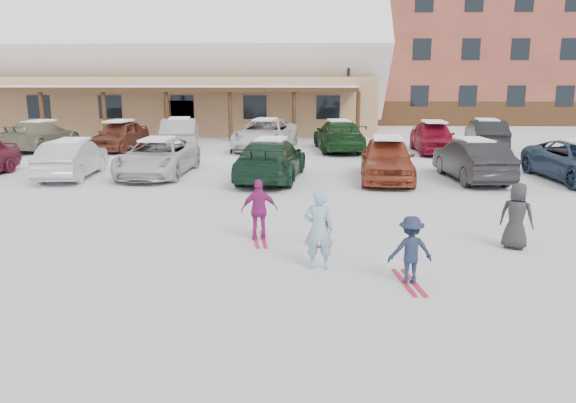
{
  "coord_description": "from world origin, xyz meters",
  "views": [
    {
      "loc": [
        0.69,
        -11.06,
        3.74
      ],
      "look_at": [
        0.3,
        1.0,
        1.0
      ],
      "focal_mm": 35.0,
      "sensor_mm": 36.0,
      "label": 1
    }
  ],
  "objects_px": {
    "parked_car_3": "(271,160)",
    "parked_car_7": "(40,135)",
    "child_magenta": "(259,210)",
    "parked_car_12": "(433,137)",
    "child_navy": "(410,250)",
    "day_lodge": "(165,71)",
    "alpine_hotel": "(471,14)",
    "lamp_post": "(348,78)",
    "bystander_dark": "(517,216)",
    "toddler_red": "(322,230)",
    "parked_car_11": "(339,136)",
    "parked_car_9": "(180,134)",
    "parked_car_10": "(265,134)",
    "parked_car_1": "(72,159)",
    "parked_car_5": "(472,160)",
    "adult_skier": "(319,229)",
    "parked_car_2": "(158,157)",
    "parked_car_13": "(486,135)",
    "parked_car_4": "(387,159)",
    "parked_car_8": "(119,135)"
  },
  "relations": [
    {
      "from": "parked_car_7",
      "to": "parked_car_3",
      "type": "bearing_deg",
      "value": 155.03
    },
    {
      "from": "adult_skier",
      "to": "parked_car_3",
      "type": "xyz_separation_m",
      "value": [
        -1.52,
        9.49,
        -0.06
      ]
    },
    {
      "from": "parked_car_7",
      "to": "toddler_red",
      "type": "bearing_deg",
      "value": 138.85
    },
    {
      "from": "child_magenta",
      "to": "toddler_red",
      "type": "bearing_deg",
      "value": 151.49
    },
    {
      "from": "parked_car_1",
      "to": "parked_car_12",
      "type": "distance_m",
      "value": 16.51
    },
    {
      "from": "child_navy",
      "to": "parked_car_7",
      "type": "bearing_deg",
      "value": -56.76
    },
    {
      "from": "day_lodge",
      "to": "lamp_post",
      "type": "distance_m",
      "value": 12.74
    },
    {
      "from": "parked_car_3",
      "to": "parked_car_7",
      "type": "distance_m",
      "value": 14.54
    },
    {
      "from": "toddler_red",
      "to": "child_magenta",
      "type": "distance_m",
      "value": 1.56
    },
    {
      "from": "alpine_hotel",
      "to": "parked_car_9",
      "type": "height_order",
      "value": "alpine_hotel"
    },
    {
      "from": "parked_car_12",
      "to": "day_lodge",
      "type": "bearing_deg",
      "value": 145.18
    },
    {
      "from": "toddler_red",
      "to": "parked_car_7",
      "type": "distance_m",
      "value": 21.17
    },
    {
      "from": "parked_car_2",
      "to": "alpine_hotel",
      "type": "bearing_deg",
      "value": 58.09
    },
    {
      "from": "toddler_red",
      "to": "parked_car_13",
      "type": "distance_m",
      "value": 19.01
    },
    {
      "from": "day_lodge",
      "to": "child_magenta",
      "type": "bearing_deg",
      "value": -72.01
    },
    {
      "from": "lamp_post",
      "to": "parked_car_2",
      "type": "relative_size",
      "value": 1.25
    },
    {
      "from": "day_lodge",
      "to": "parked_car_4",
      "type": "distance_m",
      "value": 23.02
    },
    {
      "from": "lamp_post",
      "to": "parked_car_1",
      "type": "distance_m",
      "value": 19.31
    },
    {
      "from": "child_navy",
      "to": "bystander_dark",
      "type": "bearing_deg",
      "value": -147.57
    },
    {
      "from": "lamp_post",
      "to": "bystander_dark",
      "type": "relative_size",
      "value": 4.26
    },
    {
      "from": "parked_car_3",
      "to": "parked_car_8",
      "type": "bearing_deg",
      "value": -37.99
    },
    {
      "from": "child_navy",
      "to": "bystander_dark",
      "type": "height_order",
      "value": "bystander_dark"
    },
    {
      "from": "toddler_red",
      "to": "bystander_dark",
      "type": "height_order",
      "value": "bystander_dark"
    },
    {
      "from": "parked_car_1",
      "to": "parked_car_10",
      "type": "distance_m",
      "value": 10.44
    },
    {
      "from": "parked_car_1",
      "to": "parked_car_5",
      "type": "height_order",
      "value": "parked_car_5"
    },
    {
      "from": "child_magenta",
      "to": "parked_car_7",
      "type": "bearing_deg",
      "value": -59.68
    },
    {
      "from": "parked_car_1",
      "to": "parked_car_13",
      "type": "bearing_deg",
      "value": -158.0
    },
    {
      "from": "adult_skier",
      "to": "bystander_dark",
      "type": "distance_m",
      "value": 4.57
    },
    {
      "from": "lamp_post",
      "to": "parked_car_7",
      "type": "relative_size",
      "value": 1.25
    },
    {
      "from": "day_lodge",
      "to": "parked_car_8",
      "type": "bearing_deg",
      "value": -88.57
    },
    {
      "from": "parked_car_5",
      "to": "parked_car_11",
      "type": "distance_m",
      "value": 9.0
    },
    {
      "from": "adult_skier",
      "to": "parked_car_13",
      "type": "height_order",
      "value": "adult_skier"
    },
    {
      "from": "child_magenta",
      "to": "parked_car_11",
      "type": "relative_size",
      "value": 0.27
    },
    {
      "from": "parked_car_3",
      "to": "parked_car_9",
      "type": "height_order",
      "value": "parked_car_9"
    },
    {
      "from": "parked_car_9",
      "to": "parked_car_12",
      "type": "height_order",
      "value": "parked_car_9"
    },
    {
      "from": "day_lodge",
      "to": "alpine_hotel",
      "type": "xyz_separation_m",
      "value": [
        23.27,
        10.04,
        4.69
      ]
    },
    {
      "from": "parked_car_1",
      "to": "parked_car_8",
      "type": "xyz_separation_m",
      "value": [
        -0.79,
        7.79,
        0.04
      ]
    },
    {
      "from": "lamp_post",
      "to": "parked_car_5",
      "type": "relative_size",
      "value": 1.4
    },
    {
      "from": "parked_car_3",
      "to": "child_magenta",
      "type": "bearing_deg",
      "value": 98.06
    },
    {
      "from": "day_lodge",
      "to": "parked_car_1",
      "type": "distance_m",
      "value": 19.09
    },
    {
      "from": "alpine_hotel",
      "to": "bystander_dark",
      "type": "bearing_deg",
      "value": -103.63
    },
    {
      "from": "day_lodge",
      "to": "parked_car_13",
      "type": "relative_size",
      "value": 6.34
    },
    {
      "from": "bystander_dark",
      "to": "parked_car_5",
      "type": "distance_m",
      "value": 8.32
    },
    {
      "from": "parked_car_4",
      "to": "parked_car_13",
      "type": "bearing_deg",
      "value": 59.83
    },
    {
      "from": "parked_car_1",
      "to": "parked_car_5",
      "type": "bearing_deg",
      "value": 176.08
    },
    {
      "from": "child_magenta",
      "to": "parked_car_3",
      "type": "bearing_deg",
      "value": -96.76
    },
    {
      "from": "parked_car_9",
      "to": "parked_car_10",
      "type": "relative_size",
      "value": 0.86
    },
    {
      "from": "lamp_post",
      "to": "bystander_dark",
      "type": "xyz_separation_m",
      "value": [
        1.99,
        -23.72,
        -2.79
      ]
    },
    {
      "from": "child_magenta",
      "to": "parked_car_12",
      "type": "relative_size",
      "value": 0.32
    },
    {
      "from": "bystander_dark",
      "to": "parked_car_11",
      "type": "relative_size",
      "value": 0.28
    }
  ]
}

